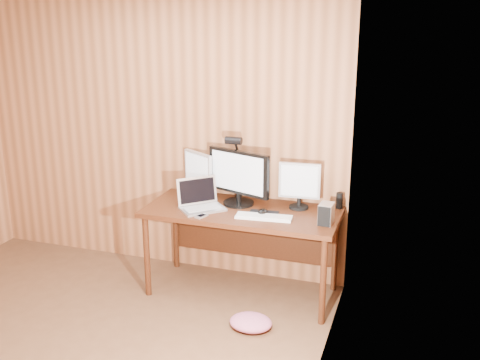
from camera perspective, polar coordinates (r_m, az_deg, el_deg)
The scene contains 14 objects.
room_shell at distance 3.54m, azimuth -22.92°, elevation -2.11°, with size 4.00×4.00×4.00m.
desk at distance 4.72m, azimuth 0.46°, elevation -4.15°, with size 1.60×0.70×0.75m.
monitor_center at distance 4.67m, azimuth -0.15°, elevation 0.35°, with size 0.58×0.26×0.46m.
monitor_left at distance 4.89m, azimuth -4.27°, elevation 0.71°, with size 0.32×0.21×0.40m.
monitor_right at distance 4.61m, azimuth 6.06°, elevation -0.46°, with size 0.34×0.16×0.39m.
laptop at distance 4.64m, azimuth -4.07°, elevation -2.14°, with size 0.43×0.43×0.25m.
keyboard at distance 4.43m, azimuth 2.43°, elevation -3.76°, with size 0.45×0.18×0.02m.
mousepad at distance 4.51m, azimuth 2.33°, elevation -3.49°, with size 0.24×0.19×0.00m, color black.
mouse at distance 4.50m, azimuth 2.33°, elevation -3.24°, with size 0.07×0.11×0.04m, color black.
hard_drive at distance 4.34m, azimuth 8.75°, elevation -3.41°, with size 0.11×0.15×0.16m.
phone at distance 4.46m, azimuth -3.94°, elevation -3.67°, with size 0.09×0.12×0.02m.
speaker at distance 4.70m, azimuth 10.06°, elevation -2.08°, with size 0.06×0.06×0.13m, color black.
desk_lamp at distance 4.75m, azimuth -0.40°, elevation 2.29°, with size 0.14×0.20×0.61m.
fabric_pile at distance 4.39m, azimuth 1.10°, elevation -14.27°, with size 0.33×0.27×0.10m, color #BE5C7F, non-canonical shape.
Camera 1 is at (2.27, -2.50, 2.32)m, focal length 42.00 mm.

